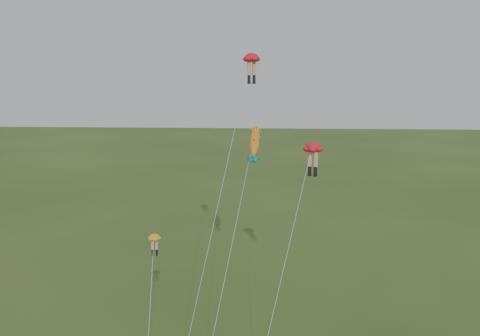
{
  "coord_description": "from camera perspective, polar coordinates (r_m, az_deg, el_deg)",
  "views": [
    {
      "loc": [
        4.05,
        -33.19,
        20.91
      ],
      "look_at": [
        1.96,
        6.0,
        13.44
      ],
      "focal_mm": 40.0,
      "sensor_mm": 36.0,
      "label": 1
    }
  ],
  "objects": [
    {
      "name": "legs_kite_red_high",
      "position": [
        40.08,
        1.09,
        10.81
      ],
      "size": [
        5.51,
        9.41,
        21.9
      ],
      "rotation": [
        0.0,
        0.0,
        0.4
      ],
      "color": "red",
      "rests_on": "ground"
    },
    {
      "name": "legs_kite_red_mid",
      "position": [
        40.61,
        7.73,
        1.68
      ],
      "size": [
        5.28,
        10.22,
        15.34
      ],
      "rotation": [
        0.0,
        0.0,
        -0.47
      ],
      "color": "red",
      "rests_on": "ground"
    },
    {
      "name": "legs_kite_yellow",
      "position": [
        37.99,
        -9.18,
        -8.23
      ],
      "size": [
        1.08,
        6.26,
        9.43
      ],
      "rotation": [
        0.0,
        0.0,
        0.18
      ],
      "color": "gold",
      "rests_on": "ground"
    },
    {
      "name": "fish_kite",
      "position": [
        44.34,
        1.57,
        2.76
      ],
      "size": [
        3.73,
        12.73,
        16.26
      ],
      "rotation": [
        0.84,
        0.0,
        -0.08
      ],
      "color": "gold",
      "rests_on": "ground"
    }
  ]
}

